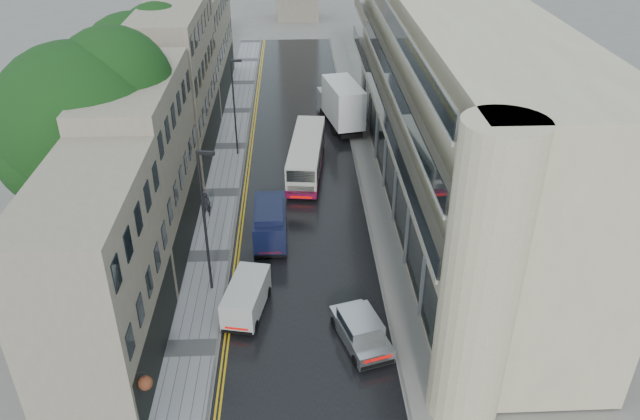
{
  "coord_description": "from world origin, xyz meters",
  "views": [
    {
      "loc": [
        -0.34,
        -13.34,
        22.32
      ],
      "look_at": [
        1.02,
        18.0,
        3.97
      ],
      "focal_mm": 35.0,
      "sensor_mm": 36.0,
      "label": 1
    }
  ],
  "objects_px": {
    "tree_far": "(139,89)",
    "navy_van": "(254,236)",
    "cream_bus": "(290,171)",
    "lamp_post_far": "(234,109)",
    "pedestrian": "(206,204)",
    "lamp_post_near": "(205,224)",
    "tree_near": "(85,153)",
    "white_van": "(224,313)",
    "white_lorry": "(334,112)",
    "silver_hatchback": "(356,353)"
  },
  "relations": [
    {
      "from": "tree_far",
      "to": "navy_van",
      "type": "distance_m",
      "value": 17.11
    },
    {
      "from": "cream_bus",
      "to": "white_van",
      "type": "height_order",
      "value": "cream_bus"
    },
    {
      "from": "tree_near",
      "to": "pedestrian",
      "type": "xyz_separation_m",
      "value": [
        5.92,
        4.11,
        -5.91
      ]
    },
    {
      "from": "pedestrian",
      "to": "lamp_post_near",
      "type": "relative_size",
      "value": 0.21
    },
    {
      "from": "cream_bus",
      "to": "white_lorry",
      "type": "relative_size",
      "value": 1.21
    },
    {
      "from": "cream_bus",
      "to": "silver_hatchback",
      "type": "xyz_separation_m",
      "value": [
        3.23,
        -18.9,
        -0.54
      ]
    },
    {
      "from": "tree_far",
      "to": "white_van",
      "type": "height_order",
      "value": "tree_far"
    },
    {
      "from": "cream_bus",
      "to": "white_van",
      "type": "relative_size",
      "value": 2.38
    },
    {
      "from": "silver_hatchback",
      "to": "lamp_post_far",
      "type": "height_order",
      "value": "lamp_post_far"
    },
    {
      "from": "tree_far",
      "to": "cream_bus",
      "type": "bearing_deg",
      "value": -22.63
    },
    {
      "from": "pedestrian",
      "to": "white_van",
      "type": "bearing_deg",
      "value": 85.08
    },
    {
      "from": "white_lorry",
      "to": "tree_far",
      "type": "bearing_deg",
      "value": -173.63
    },
    {
      "from": "tree_far",
      "to": "navy_van",
      "type": "xyz_separation_m",
      "value": [
        9.2,
        -13.57,
        -4.9
      ]
    },
    {
      "from": "tree_far",
      "to": "silver_hatchback",
      "type": "xyz_separation_m",
      "value": [
        14.63,
        -23.65,
        -5.4
      ]
    },
    {
      "from": "white_van",
      "to": "navy_van",
      "type": "relative_size",
      "value": 0.81
    },
    {
      "from": "cream_bus",
      "to": "white_van",
      "type": "xyz_separation_m",
      "value": [
        -3.5,
        -15.71,
        -0.41
      ]
    },
    {
      "from": "pedestrian",
      "to": "lamp_post_far",
      "type": "xyz_separation_m",
      "value": [
        1.42,
        10.06,
        3.05
      ]
    },
    {
      "from": "white_van",
      "to": "white_lorry",
      "type": "bearing_deg",
      "value": 85.35
    },
    {
      "from": "tree_far",
      "to": "navy_van",
      "type": "relative_size",
      "value": 2.42
    },
    {
      "from": "lamp_post_near",
      "to": "navy_van",
      "type": "bearing_deg",
      "value": 66.26
    },
    {
      "from": "tree_near",
      "to": "pedestrian",
      "type": "relative_size",
      "value": 7.57
    },
    {
      "from": "white_lorry",
      "to": "pedestrian",
      "type": "height_order",
      "value": "white_lorry"
    },
    {
      "from": "navy_van",
      "to": "lamp_post_near",
      "type": "relative_size",
      "value": 0.59
    },
    {
      "from": "silver_hatchback",
      "to": "white_van",
      "type": "relative_size",
      "value": 1.04
    },
    {
      "from": "white_lorry",
      "to": "navy_van",
      "type": "height_order",
      "value": "white_lorry"
    },
    {
      "from": "cream_bus",
      "to": "pedestrian",
      "type": "bearing_deg",
      "value": -138.18
    },
    {
      "from": "lamp_post_near",
      "to": "white_lorry",
      "type": "bearing_deg",
      "value": 79.03
    },
    {
      "from": "lamp_post_near",
      "to": "lamp_post_far",
      "type": "xyz_separation_m",
      "value": [
        0.21,
        18.28,
        -0.39
      ]
    },
    {
      "from": "tree_far",
      "to": "white_van",
      "type": "relative_size",
      "value": 2.98
    },
    {
      "from": "tree_near",
      "to": "lamp_post_near",
      "type": "distance_m",
      "value": 8.59
    },
    {
      "from": "lamp_post_near",
      "to": "pedestrian",
      "type": "bearing_deg",
      "value": 108.48
    },
    {
      "from": "tree_near",
      "to": "lamp_post_near",
      "type": "xyz_separation_m",
      "value": [
        7.13,
        -4.1,
        -2.47
      ]
    },
    {
      "from": "tree_near",
      "to": "lamp_post_far",
      "type": "xyz_separation_m",
      "value": [
        7.34,
        14.18,
        -2.85
      ]
    },
    {
      "from": "white_lorry",
      "to": "white_van",
      "type": "bearing_deg",
      "value": -117.79
    },
    {
      "from": "pedestrian",
      "to": "lamp_post_far",
      "type": "distance_m",
      "value": 10.61
    },
    {
      "from": "white_lorry",
      "to": "navy_van",
      "type": "relative_size",
      "value": 1.6
    },
    {
      "from": "tree_far",
      "to": "lamp_post_far",
      "type": "height_order",
      "value": "tree_far"
    },
    {
      "from": "tree_near",
      "to": "white_van",
      "type": "relative_size",
      "value": 3.32
    },
    {
      "from": "white_lorry",
      "to": "lamp_post_far",
      "type": "height_order",
      "value": "lamp_post_far"
    },
    {
      "from": "tree_far",
      "to": "silver_hatchback",
      "type": "bearing_deg",
      "value": -58.26
    },
    {
      "from": "pedestrian",
      "to": "navy_van",
      "type": "bearing_deg",
      "value": 111.35
    },
    {
      "from": "tree_far",
      "to": "white_lorry",
      "type": "distance_m",
      "value": 16.61
    },
    {
      "from": "cream_bus",
      "to": "silver_hatchback",
      "type": "bearing_deg",
      "value": -74.08
    },
    {
      "from": "white_lorry",
      "to": "pedestrian",
      "type": "xyz_separation_m",
      "value": [
        -9.71,
        -13.83,
        -1.14
      ]
    },
    {
      "from": "cream_bus",
      "to": "lamp_post_far",
      "type": "xyz_separation_m",
      "value": [
        -4.36,
        5.93,
        2.71
      ]
    },
    {
      "from": "pedestrian",
      "to": "tree_far",
      "type": "bearing_deg",
      "value": -73.75
    },
    {
      "from": "navy_van",
      "to": "white_lorry",
      "type": "bearing_deg",
      "value": 70.72
    },
    {
      "from": "cream_bus",
      "to": "lamp_post_far",
      "type": "bearing_deg",
      "value": 132.52
    },
    {
      "from": "cream_bus",
      "to": "navy_van",
      "type": "relative_size",
      "value": 1.94
    },
    {
      "from": "silver_hatchback",
      "to": "lamp_post_far",
      "type": "relative_size",
      "value": 0.55
    }
  ]
}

